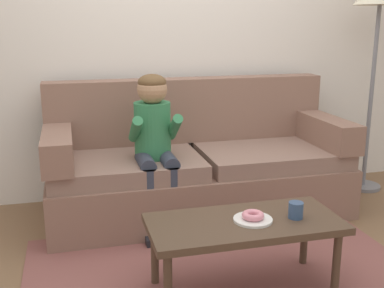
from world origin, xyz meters
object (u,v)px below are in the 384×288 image
Objects in this scene: couch at (197,167)px; donut at (253,215)px; coffee_table at (244,228)px; person_child at (155,137)px; floor_lamp at (380,4)px; mug at (296,210)px.

donut is (-0.02, -1.21, 0.09)m from couch.
person_child reaches higher than coffee_table.
donut is at bearing -140.19° from floor_lamp.
mug is at bearing -60.15° from person_child.
person_child reaches higher than donut.
couch reaches higher than donut.
floor_lamp reaches higher than mug.
coffee_table is 0.30m from mug.
mug is 0.05× the size of floor_lamp.
floor_lamp is (1.59, 0.13, 1.24)m from couch.
floor_lamp is at bearing 38.77° from coffee_table.
donut is 0.24m from mug.
person_child is (-0.31, 0.98, 0.30)m from coffee_table.
couch is 25.07× the size of mug.
donut is 0.07× the size of floor_lamp.
couch is 2.01m from floor_lamp.
coffee_table is 0.95× the size of person_child.
couch is 0.53m from person_child.
person_child reaches higher than mug.
couch is at bearing -175.45° from floor_lamp.
couch is 18.80× the size of donut.
couch reaches higher than coffee_table.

